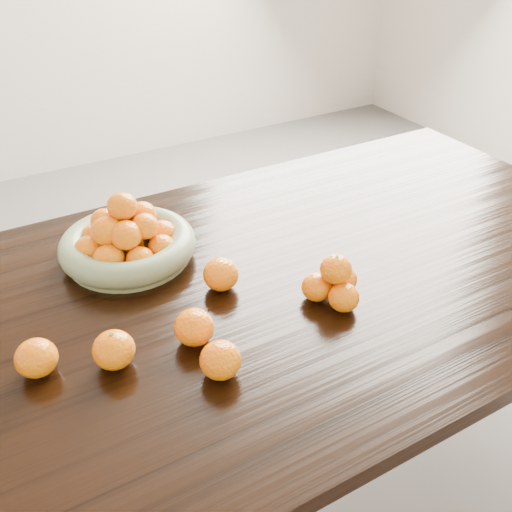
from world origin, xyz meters
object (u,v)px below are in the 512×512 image
dining_table (252,314)px  fruit_bowl (127,241)px  orange_pyramid (335,283)px  loose_orange_0 (114,350)px

dining_table → fruit_bowl: fruit_bowl is taller
fruit_bowl → orange_pyramid: fruit_bowl is taller
dining_table → orange_pyramid: orange_pyramid is taller
dining_table → orange_pyramid: 0.23m
dining_table → loose_orange_0: size_ratio=26.07×
fruit_bowl → orange_pyramid: 0.48m
dining_table → loose_orange_0: bearing=-163.6°
orange_pyramid → loose_orange_0: (-0.46, 0.04, -0.01)m
fruit_bowl → loose_orange_0: fruit_bowl is taller
fruit_bowl → dining_table: bearing=-48.3°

